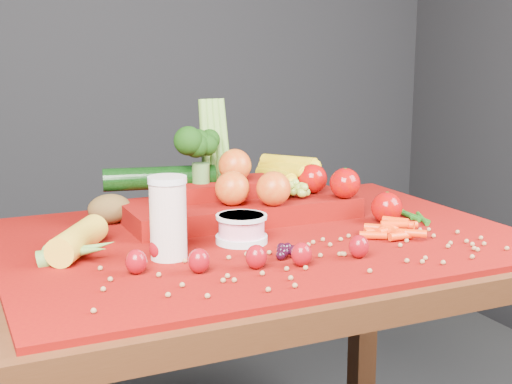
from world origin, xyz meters
name	(u,v)px	position (x,y,z in m)	size (l,w,h in m)	color
table	(260,284)	(0.00, 0.00, 0.66)	(1.10, 0.80, 0.75)	#371C0C
red_cloth	(260,238)	(0.00, 0.00, 0.76)	(1.05, 0.75, 0.01)	#6D0A03
milk_glass	(168,215)	(-0.22, -0.08, 0.84)	(0.07, 0.07, 0.15)	beige
yogurt_bowl	(242,228)	(-0.06, -0.03, 0.79)	(0.10, 0.10, 0.06)	silver
strawberry_scatter	(227,250)	(-0.13, -0.15, 0.79)	(0.44, 0.28, 0.05)	#8F030C
dark_grape_cluster	(289,250)	(-0.01, -0.16, 0.78)	(0.06, 0.05, 0.03)	black
soybean_scatter	(306,259)	(0.00, -0.20, 0.77)	(0.84, 0.24, 0.01)	olive
corn_ear	(77,248)	(-0.38, -0.01, 0.78)	(0.25, 0.27, 0.06)	yellow
potato	(110,209)	(-0.26, 0.23, 0.80)	(0.10, 0.07, 0.07)	brown
baby_carrot_pile	(396,230)	(0.24, -0.13, 0.78)	(0.17, 0.17, 0.03)	#EE3408
green_bean_pile	(411,216)	(0.37, -0.01, 0.77)	(0.14, 0.12, 0.01)	#185112
produce_mound	(245,192)	(0.03, 0.16, 0.82)	(0.60, 0.35, 0.27)	#6D0A03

